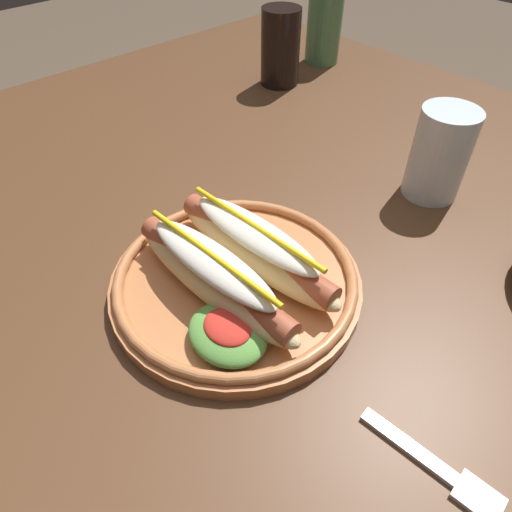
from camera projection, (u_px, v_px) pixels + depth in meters
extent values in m
plane|color=brown|center=(291.00, 453.00, 1.11)|extent=(8.00, 8.00, 0.00)
cube|color=#51331E|center=(321.00, 226.00, 0.61)|extent=(1.34, 1.09, 0.04)
cylinder|color=#51331E|center=(264.00, 163.00, 1.40)|extent=(0.06, 0.06, 0.70)
cylinder|color=#B77042|center=(236.00, 283.00, 0.50)|extent=(0.27, 0.27, 0.02)
torus|color=#B77042|center=(236.00, 276.00, 0.49)|extent=(0.26, 0.26, 0.01)
ellipsoid|color=#E0C184|center=(214.00, 280.00, 0.47)|extent=(0.23, 0.06, 0.04)
cylinder|color=#9E4C33|center=(213.00, 275.00, 0.46)|extent=(0.21, 0.03, 0.03)
ellipsoid|color=silver|center=(212.00, 262.00, 0.45)|extent=(0.18, 0.05, 0.02)
cylinder|color=yellow|center=(212.00, 255.00, 0.44)|extent=(0.19, 0.01, 0.01)
ellipsoid|color=#E0C184|center=(255.00, 252.00, 0.50)|extent=(0.23, 0.06, 0.04)
cylinder|color=#9E4C33|center=(255.00, 246.00, 0.49)|extent=(0.21, 0.03, 0.03)
ellipsoid|color=silver|center=(255.00, 234.00, 0.48)|extent=(0.18, 0.05, 0.02)
cylinder|color=yellow|center=(255.00, 226.00, 0.47)|extent=(0.19, 0.01, 0.01)
ellipsoid|color=#5B9942|center=(228.00, 333.00, 0.43)|extent=(0.08, 0.07, 0.02)
ellipsoid|color=red|center=(227.00, 327.00, 0.42)|extent=(0.05, 0.04, 0.01)
cube|color=silver|center=(408.00, 446.00, 0.38)|extent=(0.09, 0.02, 0.00)
cube|color=silver|center=(478.00, 498.00, 0.35)|extent=(0.04, 0.03, 0.00)
cylinder|color=black|center=(280.00, 47.00, 0.85)|extent=(0.07, 0.07, 0.14)
cylinder|color=silver|center=(440.00, 154.00, 0.60)|extent=(0.07, 0.07, 0.12)
cylinder|color=#4C7F51|center=(325.00, 21.00, 0.92)|extent=(0.07, 0.07, 0.16)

